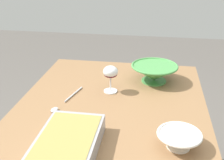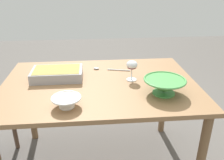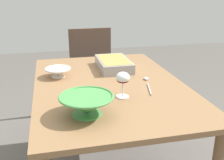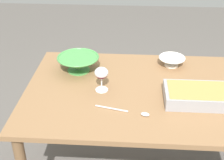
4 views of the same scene
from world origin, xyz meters
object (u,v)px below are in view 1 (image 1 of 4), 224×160
at_px(mixing_bowl, 154,72).
at_px(small_bowl, 179,139).
at_px(dining_table, 108,130).
at_px(casserole_dish, 67,144).
at_px(wine_glass, 111,74).
at_px(serving_spoon, 62,103).

height_order(mixing_bowl, small_bowl, mixing_bowl).
bearing_deg(small_bowl, dining_table, -122.97).
bearing_deg(casserole_dish, small_bowl, 103.69).
height_order(dining_table, mixing_bowl, mixing_bowl).
relative_size(casserole_dish, small_bowl, 2.08).
xyz_separation_m(wine_glass, serving_spoon, (0.18, -0.21, -0.10)).
height_order(small_bowl, serving_spoon, small_bowl).
distance_m(casserole_dish, small_bowl, 0.42).
height_order(dining_table, small_bowl, small_bowl).
bearing_deg(serving_spoon, dining_table, 77.61).
distance_m(mixing_bowl, small_bowl, 0.60).
xyz_separation_m(dining_table, serving_spoon, (-0.05, -0.23, 0.10)).
distance_m(wine_glass, mixing_bowl, 0.28).
distance_m(wine_glass, small_bowl, 0.54).
relative_size(wine_glass, casserole_dish, 0.41).
bearing_deg(casserole_dish, mixing_bowl, 156.76).
bearing_deg(dining_table, casserole_dish, -18.56).
distance_m(wine_glass, serving_spoon, 0.29).
bearing_deg(small_bowl, casserole_dish, -76.31).
distance_m(dining_table, casserole_dish, 0.34).
height_order(casserole_dish, mixing_bowl, mixing_bowl).
height_order(dining_table, wine_glass, wine_glass).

